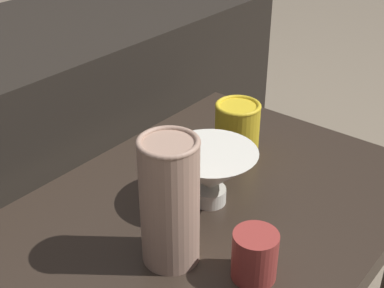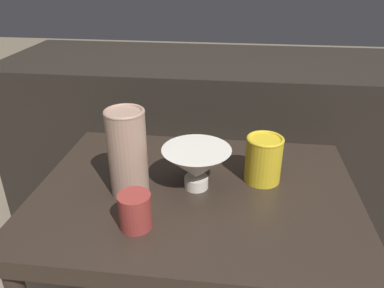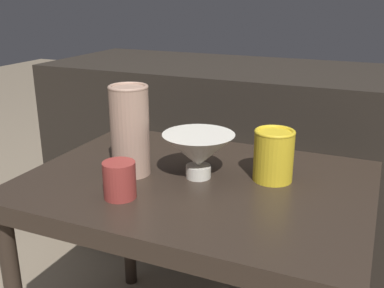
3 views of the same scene
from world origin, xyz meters
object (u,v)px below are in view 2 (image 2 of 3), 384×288
(vase_textured_left, at_px, (128,152))
(cup, at_px, (135,211))
(bowl, at_px, (198,164))
(vase_colorful_right, at_px, (264,158))

(vase_textured_left, height_order, cup, vase_textured_left)
(bowl, xyz_separation_m, vase_textured_left, (-0.14, -0.04, 0.04))
(vase_colorful_right, bearing_deg, cup, -140.91)
(vase_textured_left, relative_size, cup, 2.70)
(bowl, relative_size, vase_colorful_right, 1.39)
(bowl, relative_size, vase_textured_left, 0.78)
(vase_textured_left, distance_m, vase_colorful_right, 0.30)
(cup, bearing_deg, vase_textured_left, 110.36)
(bowl, bearing_deg, cup, -124.18)
(vase_textured_left, bearing_deg, vase_colorful_right, 16.77)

